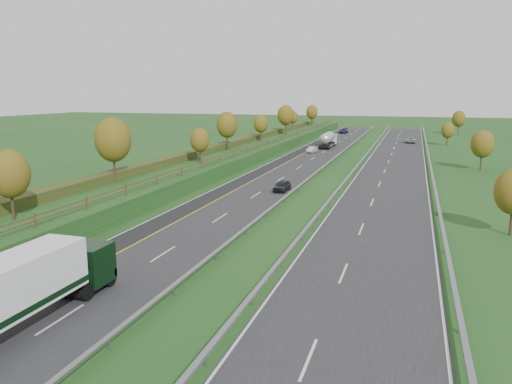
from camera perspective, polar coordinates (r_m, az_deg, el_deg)
ground at (r=79.12m, az=9.06°, el=2.13°), size 400.00×400.00×0.00m
near_carriageway at (r=85.46m, az=4.25°, el=2.92°), size 10.50×200.00×0.04m
far_carriageway at (r=83.28m, az=15.38°, el=2.33°), size 10.50×200.00×0.04m
hard_shoulder at (r=86.39m, az=1.83°, el=3.04°), size 3.00×200.00×0.04m
lane_markings at (r=84.12m, az=8.49°, el=2.72°), size 26.75×200.00×0.01m
embankment_left at (r=89.18m, az=-3.91°, el=3.91°), size 12.00×200.00×2.00m
hedge_left at (r=89.74m, az=-5.12°, el=4.94°), size 2.20×180.00×1.10m
fence_left at (r=87.05m, az=-1.25°, el=4.90°), size 0.12×189.06×1.20m
median_barrier_near at (r=84.26m, az=8.04°, el=3.13°), size 0.32×200.00×0.71m
median_barrier_far at (r=83.59m, az=11.49°, el=2.95°), size 0.32×200.00×0.71m
outer_barrier_far at (r=83.20m, az=19.39°, el=2.50°), size 0.32×200.00×0.71m
trees_left at (r=85.40m, az=-4.56°, el=7.20°), size 6.64×164.30×7.66m
trees_far at (r=112.30m, az=22.96°, el=6.24°), size 8.45×118.60×7.12m
road_tanker at (r=116.49m, az=8.24°, el=5.98°), size 2.40×11.22×3.46m
car_dark_near at (r=63.83m, az=3.01°, el=0.72°), size 1.72×4.02×1.36m
car_silver_mid at (r=105.85m, az=6.40°, el=4.86°), size 1.83×4.00×1.27m
car_small_far at (r=157.69m, az=9.98°, el=6.89°), size 2.35×5.13×1.45m
car_oncoming at (r=131.45m, az=17.25°, el=5.71°), size 2.50×5.33×1.48m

